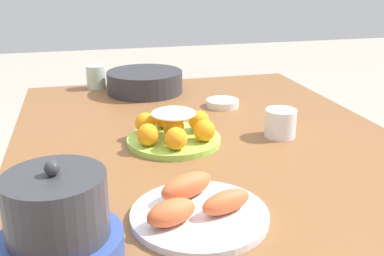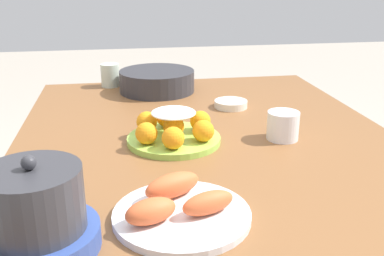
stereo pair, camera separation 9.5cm
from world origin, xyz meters
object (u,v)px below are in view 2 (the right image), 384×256
(cake_plate, at_px, (173,130))
(sauce_bowl, at_px, (231,104))
(serving_bowl, at_px, (157,80))
(cup_far, at_px, (110,75))
(cup_near, at_px, (283,126))
(seafood_platter, at_px, (179,208))
(warming_pot, at_px, (36,214))
(dining_table, at_px, (210,173))

(cake_plate, height_order, sauce_bowl, cake_plate)
(serving_bowl, bearing_deg, cup_far, 59.01)
(serving_bowl, relative_size, sauce_bowl, 2.54)
(serving_bowl, height_order, cup_near, serving_bowl)
(seafood_platter, relative_size, warming_pot, 1.27)
(warming_pot, bearing_deg, serving_bowl, -16.26)
(sauce_bowl, distance_m, warming_pot, 0.88)
(warming_pot, bearing_deg, cup_near, -53.95)
(dining_table, bearing_deg, cup_far, 22.48)
(serving_bowl, distance_m, seafood_platter, 0.90)
(cake_plate, relative_size, warming_pot, 1.23)
(cake_plate, xyz_separation_m, seafood_platter, (-0.38, 0.04, -0.01))
(seafood_platter, bearing_deg, serving_bowl, -2.49)
(cake_plate, height_order, cup_far, cake_plate)
(dining_table, distance_m, cup_near, 0.24)
(cup_far, bearing_deg, seafood_platter, -172.47)
(cup_far, height_order, warming_pot, warming_pot)
(dining_table, relative_size, sauce_bowl, 12.95)
(cake_plate, distance_m, warming_pot, 0.52)
(cake_plate, bearing_deg, sauce_bowl, -38.84)
(cup_near, bearing_deg, cup_far, 35.45)
(dining_table, height_order, cup_far, cup_far)
(dining_table, height_order, cup_near, cup_near)
(serving_bowl, height_order, cup_far, cup_far)
(sauce_bowl, bearing_deg, serving_bowl, 42.53)
(serving_bowl, relative_size, cup_near, 3.24)
(serving_bowl, xyz_separation_m, sauce_bowl, (-0.24, -0.22, -0.03))
(sauce_bowl, xyz_separation_m, cup_far, (0.35, 0.39, 0.03))
(cake_plate, bearing_deg, cup_near, -94.39)
(serving_bowl, bearing_deg, seafood_platter, 177.51)
(seafood_platter, distance_m, cup_near, 0.48)
(sauce_bowl, bearing_deg, warming_pot, 145.01)
(seafood_platter, height_order, cup_far, cup_far)
(sauce_bowl, relative_size, seafood_platter, 0.42)
(serving_bowl, xyz_separation_m, seafood_platter, (-0.90, 0.04, -0.02))
(serving_bowl, distance_m, warming_pot, 1.00)
(sauce_bowl, relative_size, warming_pot, 0.54)
(cup_near, xyz_separation_m, cup_far, (0.65, 0.46, 0.01))
(cake_plate, relative_size, cup_far, 2.82)
(cake_plate, xyz_separation_m, serving_bowl, (0.52, -0.00, 0.01))
(cake_plate, height_order, warming_pot, warming_pot)
(cake_plate, distance_m, seafood_platter, 0.38)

